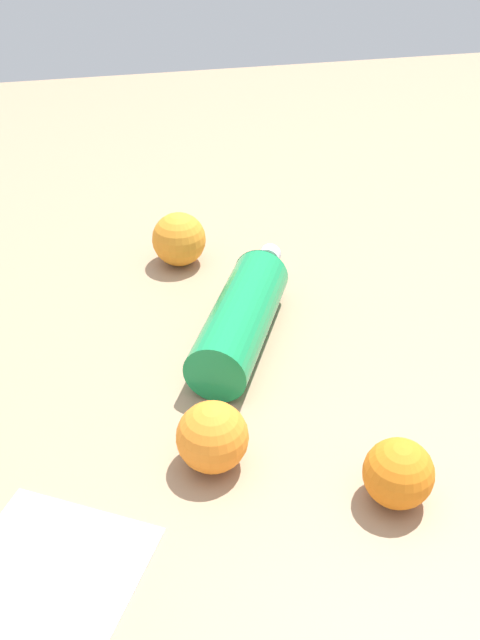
# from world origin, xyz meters

# --- Properties ---
(ground_plane) EXTENTS (2.40, 2.40, 0.00)m
(ground_plane) POSITION_xyz_m (0.00, 0.00, 0.00)
(ground_plane) COLOR #9E7F60
(water_bottle) EXTENTS (0.28, 0.19, 0.08)m
(water_bottle) POSITION_xyz_m (0.02, 0.01, 0.04)
(water_bottle) COLOR #198C4C
(water_bottle) RESTS_ON ground_plane
(orange_0) EXTENTS (0.08, 0.08, 0.08)m
(orange_0) POSITION_xyz_m (0.22, 0.07, 0.04)
(orange_0) COLOR orange
(orange_0) RESTS_ON ground_plane
(orange_1) EXTENTS (0.07, 0.07, 0.07)m
(orange_1) POSITION_xyz_m (-0.19, 0.10, 0.04)
(orange_1) COLOR orange
(orange_1) RESTS_ON ground_plane
(orange_2) EXTENTS (0.07, 0.07, 0.07)m
(orange_2) POSITION_xyz_m (-0.28, -0.07, 0.03)
(orange_2) COLOR orange
(orange_2) RESTS_ON ground_plane
(folded_napkin) EXTENTS (0.22, 0.22, 0.01)m
(folded_napkin) POSITION_xyz_m (-0.30, 0.26, 0.00)
(folded_napkin) COLOR white
(folded_napkin) RESTS_ON ground_plane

